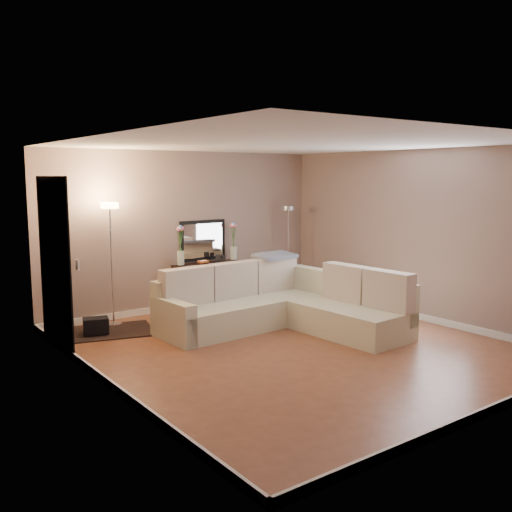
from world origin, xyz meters
TOP-DOWN VIEW (x-y plane):
  - floor at (0.00, 0.00)m, footprint 5.00×5.50m
  - ceiling at (0.00, 0.00)m, footprint 5.00×5.50m
  - wall_back at (0.00, 2.76)m, footprint 5.00×0.02m
  - wall_front at (0.00, -2.76)m, footprint 5.00×0.02m
  - wall_left at (-2.51, 0.00)m, footprint 0.02×5.50m
  - wall_right at (2.51, 0.00)m, footprint 0.02×5.50m
  - baseboard_back at (0.00, 2.73)m, footprint 5.00×0.03m
  - baseboard_front at (0.00, -2.73)m, footprint 5.00×0.03m
  - baseboard_left at (-2.48, 0.00)m, footprint 0.03×5.50m
  - baseboard_right at (2.48, 0.00)m, footprint 0.03×5.50m
  - doorway at (-2.48, 1.70)m, footprint 0.02×1.20m
  - switch_plate at (-2.48, 0.85)m, footprint 0.02×0.08m
  - sectional_sofa at (0.45, 0.81)m, footprint 2.78×2.58m
  - throw_blanket at (0.88, 1.49)m, footprint 0.70×0.46m
  - console_table at (0.23, 2.57)m, footprint 1.23×0.35m
  - leaning_mirror at (0.30, 2.73)m, footprint 0.87×0.05m
  - table_decor at (0.30, 2.53)m, footprint 0.52×0.12m
  - flower_vase_left at (-0.22, 2.56)m, footprint 0.14×0.11m
  - flower_vase_right at (0.82, 2.57)m, footprint 0.14×0.11m
  - floor_lamp_lit at (-1.45, 2.39)m, footprint 0.32×0.32m
  - floor_lamp_unlit at (1.90, 2.40)m, footprint 0.28×0.28m
  - charcoal_rug at (-1.64, 2.08)m, footprint 1.38×1.17m
  - black_bag at (-1.86, 2.04)m, footprint 0.39×0.32m

SIDE VIEW (x-z plane):
  - floor at x=0.00m, z-range -0.01..0.00m
  - charcoal_rug at x=-1.64m, z-range 0.00..0.02m
  - baseboard_back at x=0.00m, z-range 0.00..0.10m
  - baseboard_front at x=0.00m, z-range 0.00..0.10m
  - baseboard_left at x=-2.48m, z-range 0.00..0.10m
  - baseboard_right at x=2.48m, z-range 0.00..0.10m
  - black_bag at x=-1.86m, z-range 0.03..0.25m
  - sectional_sofa at x=0.45m, z-range -0.12..0.81m
  - console_table at x=0.23m, z-range 0.05..0.80m
  - table_decor at x=0.30m, z-range 0.74..0.87m
  - throw_blanket at x=0.88m, z-range 0.91..1.00m
  - flower_vase_left at x=-0.22m, z-range 0.73..1.37m
  - flower_vase_right at x=0.82m, z-range 0.73..1.37m
  - doorway at x=-2.48m, z-range 0.00..2.20m
  - leaning_mirror at x=0.30m, z-range 0.78..1.46m
  - floor_lamp_unlit at x=1.90m, z-range 0.34..2.01m
  - switch_plate at x=-2.48m, z-range 1.14..1.26m
  - floor_lamp_lit at x=-1.45m, z-range 0.37..2.19m
  - wall_back at x=0.00m, z-range 0.00..2.60m
  - wall_front at x=0.00m, z-range 0.00..2.60m
  - wall_left at x=-2.51m, z-range 0.00..2.60m
  - wall_right at x=2.51m, z-range 0.00..2.60m
  - ceiling at x=0.00m, z-range 2.60..2.61m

